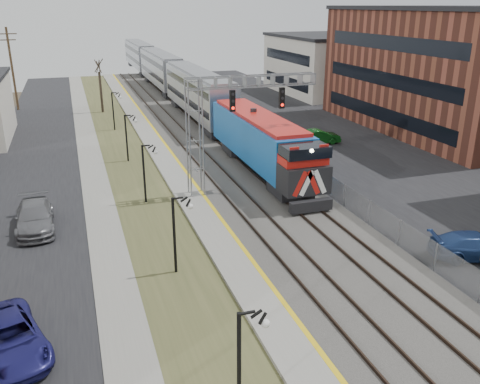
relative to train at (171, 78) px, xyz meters
name	(u,v)px	position (x,y,z in m)	size (l,w,h in m)	color
street_west	(32,182)	(-17.00, -31.84, -2.90)	(7.00, 120.00, 0.04)	black
sidewalk	(94,175)	(-12.50, -31.84, -2.88)	(2.00, 120.00, 0.08)	gray
grass_median	(133,172)	(-9.50, -31.84, -2.89)	(4.00, 120.00, 0.06)	#424725
platform	(170,167)	(-6.50, -31.84, -2.80)	(2.00, 120.00, 0.24)	gray
ballast_bed	(229,162)	(-1.50, -31.84, -2.82)	(8.00, 120.00, 0.20)	#595651
parking_lot	(354,150)	(10.50, -31.84, -2.90)	(16.00, 120.00, 0.04)	black
platform_edge	(181,165)	(-5.62, -31.84, -2.67)	(0.24, 120.00, 0.01)	gold
track_near	(206,162)	(-3.50, -31.84, -2.64)	(1.58, 120.00, 0.15)	#2D2119
track_far	(246,158)	(0.00, -31.84, -2.64)	(1.58, 120.00, 0.15)	#2D2119
train	(171,78)	(0.00, 0.00, 0.00)	(3.00, 85.85, 5.33)	#155BAB
signal_gantry	(219,116)	(-4.28, -38.85, 2.67)	(9.00, 1.07, 8.15)	gray
lampposts	(173,234)	(-9.50, -48.56, -0.92)	(0.14, 62.14, 4.00)	black
fence	(275,149)	(2.70, -31.84, -2.12)	(0.04, 120.00, 1.60)	gray
bare_trees	(14,136)	(-18.16, -27.93, -0.22)	(12.30, 42.30, 5.95)	#382D23
car_lot_d	(476,247)	(5.68, -52.28, -2.23)	(1.92, 4.73, 1.37)	navy
car_lot_e	(291,142)	(5.14, -29.66, -2.22)	(1.65, 4.11, 1.40)	slate
car_lot_f	(318,137)	(8.39, -28.73, -2.24)	(1.45, 4.15, 1.37)	#0C3F11
car_street_a	(9,339)	(-16.72, -53.06, -2.22)	(2.31, 5.02, 1.39)	navy
car_street_b	(35,218)	(-16.32, -41.11, -2.16)	(2.12, 5.22, 1.51)	slate
car_lot_g	(269,123)	(6.18, -21.51, -2.23)	(1.62, 4.03, 1.37)	#B00D1C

